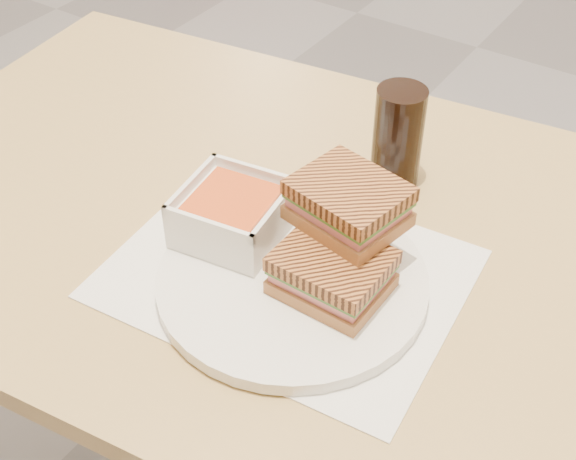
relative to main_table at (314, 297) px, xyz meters
The scene contains 7 objects.
main_table is the anchor object (origin of this frame).
tray_liner 0.14m from the main_table, 81.50° to the right, with size 0.40×0.32×0.00m.
plate 0.16m from the main_table, 73.19° to the right, with size 0.30×0.30×0.02m.
soup_bowl 0.19m from the main_table, 131.89° to the right, with size 0.13×0.13×0.06m.
panini_lower 0.19m from the main_table, 50.13° to the right, with size 0.11×0.10×0.05m.
panini_upper 0.22m from the main_table, 30.57° to the right, with size 0.13×0.11×0.05m.
cola_glass 0.23m from the main_table, 77.74° to the left, with size 0.06×0.06×0.13m.
Camera 1 is at (0.35, -2.52, 1.36)m, focal length 48.74 mm.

